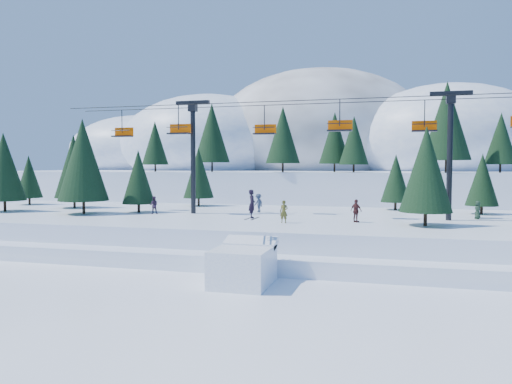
% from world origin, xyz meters
% --- Properties ---
extents(ground, '(160.00, 160.00, 0.00)m').
position_xyz_m(ground, '(0.00, 0.00, 0.00)').
color(ground, white).
rests_on(ground, ground).
extents(mid_shelf, '(70.00, 22.00, 2.50)m').
position_xyz_m(mid_shelf, '(0.00, 18.00, 1.25)').
color(mid_shelf, white).
rests_on(mid_shelf, ground).
extents(berm, '(70.00, 6.00, 1.10)m').
position_xyz_m(berm, '(0.00, 8.00, 0.55)').
color(berm, white).
rests_on(berm, ground).
extents(mountain_ridge, '(119.00, 60.49, 26.46)m').
position_xyz_m(mountain_ridge, '(-5.08, 73.33, 9.65)').
color(mountain_ridge, white).
rests_on(mountain_ridge, ground).
extents(jump_kicker, '(3.17, 4.38, 5.43)m').
position_xyz_m(jump_kicker, '(0.39, 2.77, 1.20)').
color(jump_kicker, white).
rests_on(jump_kicker, ground).
extents(chairlift, '(46.00, 3.21, 10.28)m').
position_xyz_m(chairlift, '(1.64, 18.05, 9.32)').
color(chairlift, black).
rests_on(chairlift, mid_shelf).
extents(conifer_stand, '(64.39, 16.48, 9.99)m').
position_xyz_m(conifer_stand, '(5.03, 18.31, 7.05)').
color(conifer_stand, black).
rests_on(conifer_stand, mid_shelf).
extents(distant_skiers, '(28.42, 8.84, 1.79)m').
position_xyz_m(distant_skiers, '(-0.18, 17.41, 3.34)').
color(distant_skiers, '#4D4A1C').
rests_on(distant_skiers, mid_shelf).
extents(banner_near, '(2.84, 0.37, 0.90)m').
position_xyz_m(banner_near, '(8.16, 5.23, 0.54)').
color(banner_near, black).
rests_on(banner_near, ground).
extents(banner_far, '(2.79, 0.70, 0.90)m').
position_xyz_m(banner_far, '(8.70, 6.09, 0.54)').
color(banner_far, black).
rests_on(banner_far, ground).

